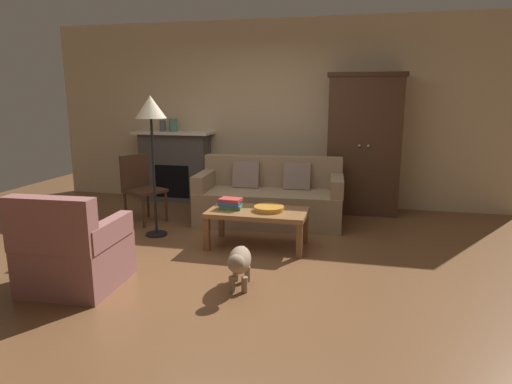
{
  "coord_description": "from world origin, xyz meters",
  "views": [
    {
      "loc": [
        1.36,
        -4.31,
        1.67
      ],
      "look_at": [
        0.17,
        0.71,
        0.55
      ],
      "focal_mm": 31.14,
      "sensor_mm": 36.0,
      "label": 1
    }
  ],
  "objects_px": {
    "mantel_vase_jade": "(173,125)",
    "armchair_near_left": "(72,254)",
    "mantel_vase_slate": "(163,126)",
    "fruit_bowl": "(269,209)",
    "couch": "(270,199)",
    "dog": "(239,262)",
    "fireplace": "(175,166)",
    "book_stack": "(230,204)",
    "floor_lamp": "(151,115)",
    "side_chair_wooden": "(140,184)",
    "armoire": "(364,144)",
    "coffee_table": "(258,215)"
  },
  "relations": [
    {
      "from": "mantel_vase_jade",
      "to": "armoire",
      "type": "bearing_deg",
      "value": -1.17
    },
    {
      "from": "book_stack",
      "to": "floor_lamp",
      "type": "distance_m",
      "value": 1.39
    },
    {
      "from": "side_chair_wooden",
      "to": "floor_lamp",
      "type": "bearing_deg",
      "value": -48.88
    },
    {
      "from": "couch",
      "to": "armchair_near_left",
      "type": "xyz_separation_m",
      "value": [
        -1.26,
        -2.48,
        -0.0
      ]
    },
    {
      "from": "armoire",
      "to": "mantel_vase_slate",
      "type": "bearing_deg",
      "value": 178.9
    },
    {
      "from": "mantel_vase_jade",
      "to": "armchair_near_left",
      "type": "xyz_separation_m",
      "value": [
        0.49,
        -3.37,
        -0.9
      ]
    },
    {
      "from": "fireplace",
      "to": "coffee_table",
      "type": "xyz_separation_m",
      "value": [
        1.82,
        -1.94,
        -0.2
      ]
    },
    {
      "from": "armoire",
      "to": "dog",
      "type": "distance_m",
      "value": 3.25
    },
    {
      "from": "mantel_vase_slate",
      "to": "floor_lamp",
      "type": "xyz_separation_m",
      "value": [
        0.7,
        -1.8,
        0.24
      ]
    },
    {
      "from": "fruit_bowl",
      "to": "side_chair_wooden",
      "type": "relative_size",
      "value": 0.37
    },
    {
      "from": "mantel_vase_slate",
      "to": "couch",
      "type": "bearing_deg",
      "value": -24.9
    },
    {
      "from": "fireplace",
      "to": "couch",
      "type": "xyz_separation_m",
      "value": [
        1.75,
        -0.91,
        -0.25
      ]
    },
    {
      "from": "couch",
      "to": "floor_lamp",
      "type": "distance_m",
      "value": 1.9
    },
    {
      "from": "mantel_vase_jade",
      "to": "armchair_near_left",
      "type": "bearing_deg",
      "value": -81.74
    },
    {
      "from": "dog",
      "to": "side_chair_wooden",
      "type": "bearing_deg",
      "value": 136.29
    },
    {
      "from": "book_stack",
      "to": "armoire",
      "type": "bearing_deg",
      "value": 52.35
    },
    {
      "from": "armoire",
      "to": "floor_lamp",
      "type": "xyz_separation_m",
      "value": [
        -2.43,
        -1.74,
        0.45
      ]
    },
    {
      "from": "armoire",
      "to": "fireplace",
      "type": "bearing_deg",
      "value": 178.49
    },
    {
      "from": "fireplace",
      "to": "fruit_bowl",
      "type": "xyz_separation_m",
      "value": [
        1.95,
        -1.93,
        -0.12
      ]
    },
    {
      "from": "fruit_bowl",
      "to": "book_stack",
      "type": "relative_size",
      "value": 1.31
    },
    {
      "from": "mantel_vase_jade",
      "to": "dog",
      "type": "height_order",
      "value": "mantel_vase_jade"
    },
    {
      "from": "armoire",
      "to": "coffee_table",
      "type": "distance_m",
      "value": 2.26
    },
    {
      "from": "fireplace",
      "to": "side_chair_wooden",
      "type": "relative_size",
      "value": 1.4
    },
    {
      "from": "book_stack",
      "to": "mantel_vase_slate",
      "type": "distance_m",
      "value": 2.66
    },
    {
      "from": "couch",
      "to": "coffee_table",
      "type": "relative_size",
      "value": 1.79
    },
    {
      "from": "fireplace",
      "to": "book_stack",
      "type": "distance_m",
      "value": 2.46
    },
    {
      "from": "book_stack",
      "to": "armchair_near_left",
      "type": "xyz_separation_m",
      "value": [
        -1.02,
        -1.44,
        -0.17
      ]
    },
    {
      "from": "fruit_bowl",
      "to": "floor_lamp",
      "type": "height_order",
      "value": "floor_lamp"
    },
    {
      "from": "armoire",
      "to": "couch",
      "type": "height_order",
      "value": "armoire"
    },
    {
      "from": "coffee_table",
      "to": "dog",
      "type": "distance_m",
      "value": 1.14
    },
    {
      "from": "mantel_vase_slate",
      "to": "fruit_bowl",
      "type": "bearing_deg",
      "value": -41.9
    },
    {
      "from": "mantel_vase_slate",
      "to": "dog",
      "type": "relative_size",
      "value": 0.3
    },
    {
      "from": "armchair_near_left",
      "to": "side_chair_wooden",
      "type": "distance_m",
      "value": 2.16
    },
    {
      "from": "floor_lamp",
      "to": "side_chair_wooden",
      "type": "bearing_deg",
      "value": 131.12
    },
    {
      "from": "book_stack",
      "to": "mantel_vase_jade",
      "type": "relative_size",
      "value": 1.3
    },
    {
      "from": "armchair_near_left",
      "to": "couch",
      "type": "bearing_deg",
      "value": 63.0
    },
    {
      "from": "fireplace",
      "to": "coffee_table",
      "type": "relative_size",
      "value": 1.15
    },
    {
      "from": "mantel_vase_jade",
      "to": "floor_lamp",
      "type": "relative_size",
      "value": 0.12
    },
    {
      "from": "fruit_bowl",
      "to": "side_chair_wooden",
      "type": "xyz_separation_m",
      "value": [
        -1.89,
        0.64,
        0.07
      ]
    },
    {
      "from": "couch",
      "to": "dog",
      "type": "relative_size",
      "value": 3.45
    },
    {
      "from": "fruit_bowl",
      "to": "armchair_near_left",
      "type": "relative_size",
      "value": 0.38
    },
    {
      "from": "coffee_table",
      "to": "book_stack",
      "type": "xyz_separation_m",
      "value": [
        -0.31,
        -0.01,
        0.12
      ]
    },
    {
      "from": "fireplace",
      "to": "side_chair_wooden",
      "type": "xyz_separation_m",
      "value": [
        0.05,
        -1.28,
        -0.06
      ]
    },
    {
      "from": "mantel_vase_jade",
      "to": "book_stack",
      "type": "bearing_deg",
      "value": -51.97
    },
    {
      "from": "armchair_near_left",
      "to": "dog",
      "type": "bearing_deg",
      "value": 12.74
    },
    {
      "from": "fireplace",
      "to": "couch",
      "type": "relative_size",
      "value": 0.64
    },
    {
      "from": "book_stack",
      "to": "floor_lamp",
      "type": "relative_size",
      "value": 0.15
    },
    {
      "from": "coffee_table",
      "to": "side_chair_wooden",
      "type": "height_order",
      "value": "side_chair_wooden"
    },
    {
      "from": "fruit_bowl",
      "to": "mantel_vase_slate",
      "type": "bearing_deg",
      "value": 138.1
    },
    {
      "from": "mantel_vase_slate",
      "to": "side_chair_wooden",
      "type": "xyz_separation_m",
      "value": [
        0.23,
        -1.27,
        -0.69
      ]
    }
  ]
}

